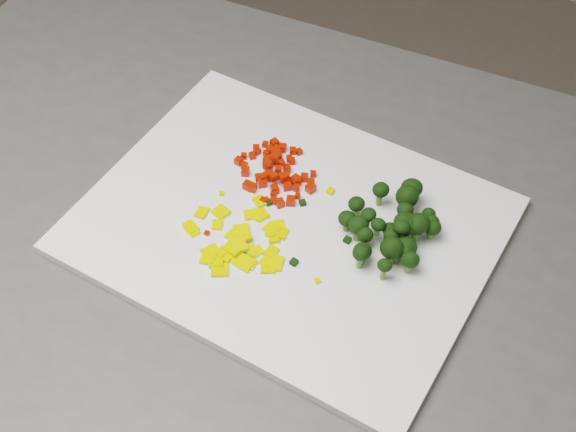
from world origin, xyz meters
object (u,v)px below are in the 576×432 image
at_px(counter_block, 260,392).
at_px(cutting_board, 288,225).
at_px(carrot_pile, 275,166).
at_px(broccoli_pile, 387,222).
at_px(pepper_pile, 238,234).

bearing_deg(counter_block, cutting_board, 1.58).
relative_size(cutting_board, carrot_pile, 4.50).
height_order(carrot_pile, broccoli_pile, broccoli_pile).
relative_size(counter_block, broccoli_pile, 8.62).
xyz_separation_m(counter_block, pepper_pile, (0.01, -0.05, 0.47)).
bearing_deg(pepper_pile, cutting_board, 51.63).
relative_size(cutting_board, broccoli_pile, 3.75).
xyz_separation_m(counter_block, broccoli_pile, (0.16, 0.03, 0.49)).
relative_size(carrot_pile, pepper_pile, 0.86).
bearing_deg(cutting_board, carrot_pile, 128.90).
height_order(counter_block, broccoli_pile, broccoli_pile).
bearing_deg(pepper_pile, carrot_pile, 94.76).
xyz_separation_m(counter_block, carrot_pile, (0.00, 0.06, 0.48)).
relative_size(carrot_pile, broccoli_pile, 0.83).
bearing_deg(counter_block, pepper_pile, -76.75).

